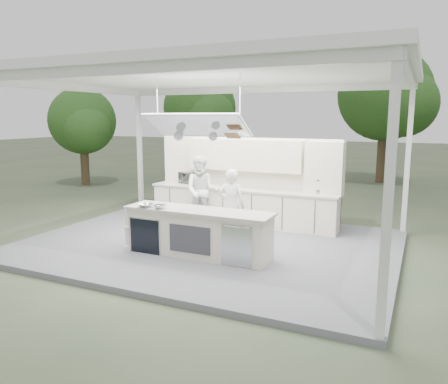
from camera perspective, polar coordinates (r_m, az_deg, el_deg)
The scene contains 12 objects.
ground at distance 9.91m, azimuth -1.92°, elevation -7.26°, with size 90.00×90.00×0.00m, color #4F583C.
stage_deck at distance 9.89m, azimuth -1.92°, elevation -6.92°, with size 8.00×6.00×0.12m, color #5D5E62.
tent at distance 9.49m, azimuth -2.07°, elevation 14.66°, with size 8.20×6.20×3.86m.
demo_island at distance 8.89m, azimuth -3.55°, elevation -5.28°, with size 3.10×0.79×0.95m.
back_counter at distance 11.44m, azimuth 2.34°, elevation -1.84°, with size 5.08×0.72×0.95m.
back_wall_unit at distance 11.32m, azimuth 4.87°, elevation 3.02°, with size 5.05×0.48×2.25m.
tree_cluster at distance 18.77m, azimuth 11.32°, elevation 10.80°, with size 19.55×9.40×5.85m.
head_chef at distance 9.66m, azimuth 0.99°, elevation -1.85°, with size 0.61×0.40×1.67m, color white.
sous_chef at distance 11.19m, azimuth -2.92°, elevation 0.12°, with size 0.88×0.69×1.81m, color white.
toaster_oven at distance 12.20m, azimuth -4.47°, elevation 1.87°, with size 0.57×0.39×0.32m, color #B2B4B9.
bowl_large at distance 9.12m, azimuth -10.21°, elevation -1.73°, with size 0.31×0.31×0.08m, color #B4B6BB.
bowl_small at distance 8.93m, azimuth -8.39°, elevation -1.92°, with size 0.25×0.25×0.08m, color #BABBC1.
Camera 1 is at (4.26, -8.46, 2.91)m, focal length 35.00 mm.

